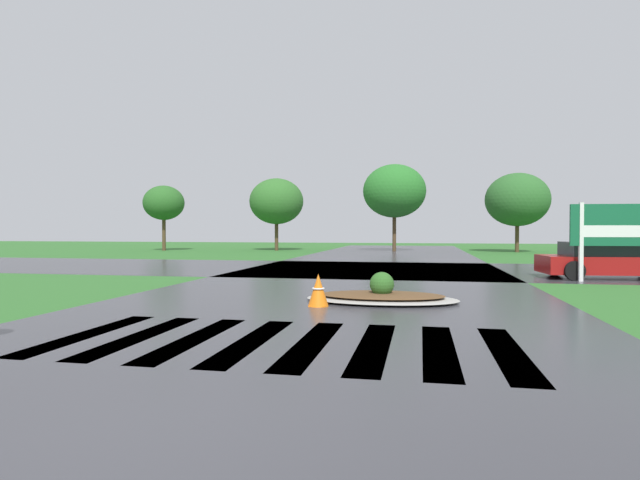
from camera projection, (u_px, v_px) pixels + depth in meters
ground_plane at (137, 467)px, 3.71m from camera, size 120.00×120.00×0.10m
asphalt_roadway at (343, 292)px, 13.52m from camera, size 10.46×80.00×0.01m
asphalt_cross_road at (372, 269)px, 21.51m from camera, size 90.00×9.41×0.01m
crosswalk_stripes at (282, 342)px, 7.56m from camera, size 6.75×3.29×0.01m
estate_billboard at (621, 229)px, 16.22m from camera, size 3.09×0.33×2.51m
median_island at (382, 296)px, 11.83m from camera, size 3.49×1.97×0.68m
car_blue_compact at (609, 261)px, 17.41m from camera, size 4.68×2.42×1.23m
traffic_cone at (318, 290)px, 11.10m from camera, size 0.45×0.45×0.70m
background_treeline at (401, 198)px, 38.70m from camera, size 40.84×6.07×6.58m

